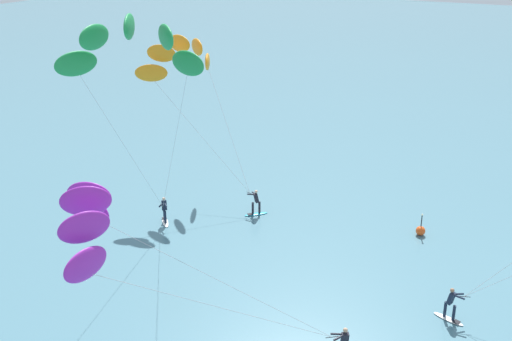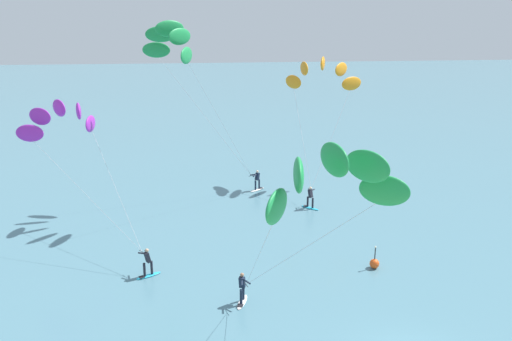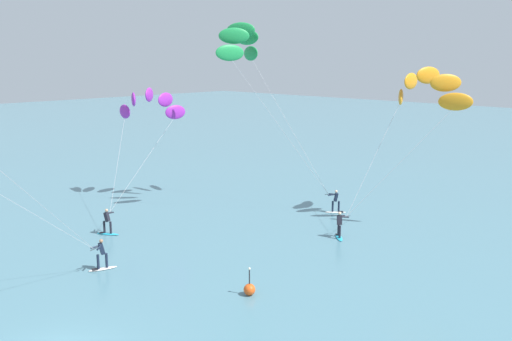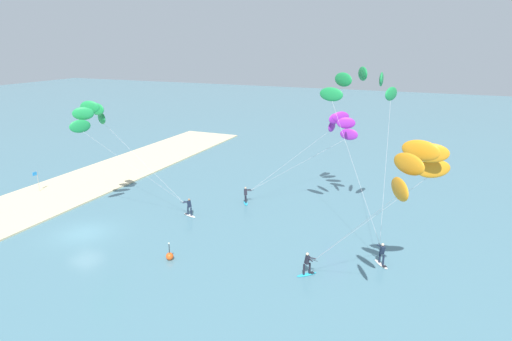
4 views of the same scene
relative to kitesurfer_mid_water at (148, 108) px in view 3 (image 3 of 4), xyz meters
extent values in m
ellipsoid|color=white|center=(10.61, -10.73, -7.18)|extent=(0.82, 1.54, 0.08)
cube|color=black|center=(10.48, -11.12, -7.13)|extent=(0.36, 0.36, 0.02)
cylinder|color=#192338|center=(10.68, -10.52, -6.75)|extent=(0.14, 0.14, 0.78)
cylinder|color=#192338|center=(10.54, -10.94, -6.75)|extent=(0.14, 0.14, 0.78)
cube|color=#192338|center=(10.61, -10.73, -6.06)|extent=(0.39, 0.40, 0.63)
sphere|color=#9E7051|center=(10.61, -10.73, -5.64)|extent=(0.20, 0.20, 0.20)
cylinder|color=black|center=(10.77, -11.25, -5.91)|extent=(0.19, 0.54, 0.03)
cylinder|color=#192338|center=(10.79, -10.96, -5.88)|extent=(0.45, 0.53, 0.15)
cylinder|color=#192338|center=(10.58, -11.02, -5.88)|extent=(0.14, 0.61, 0.15)
cylinder|color=#B2B2B7|center=(10.95, -15.36, -2.45)|extent=(0.37, 8.22, 6.91)
cylinder|color=#B2B2B7|center=(12.89, -14.78, -2.45)|extent=(4.25, 7.06, 6.91)
ellipsoid|color=#23ADD1|center=(5.60, -7.38, -7.18)|extent=(1.47, 1.08, 0.08)
cube|color=black|center=(5.25, -7.60, -7.13)|extent=(0.39, 0.39, 0.02)
cylinder|color=black|center=(5.79, -7.27, -6.75)|extent=(0.14, 0.14, 0.78)
cylinder|color=black|center=(5.42, -7.50, -6.75)|extent=(0.14, 0.14, 0.78)
cube|color=black|center=(5.60, -7.38, -6.06)|extent=(0.43, 0.42, 0.63)
sphere|color=tan|center=(5.60, -7.38, -5.64)|extent=(0.20, 0.20, 0.20)
cylinder|color=black|center=(5.27, -6.94, -5.91)|extent=(0.36, 0.46, 0.03)
cylinder|color=black|center=(5.35, -7.23, -5.88)|extent=(0.56, 0.39, 0.15)
cylinder|color=black|center=(5.53, -7.10, -5.88)|extent=(0.25, 0.60, 0.15)
ellipsoid|color=purple|center=(1.38, 1.54, -0.37)|extent=(0.56, 1.80, 1.10)
ellipsoid|color=purple|center=(0.78, 1.09, 0.59)|extent=(0.76, 1.79, 1.10)
ellipsoid|color=purple|center=(-0.24, 0.31, 0.96)|extent=(1.32, 1.60, 1.10)
ellipsoid|color=purple|center=(-1.26, -0.46, 0.59)|extent=(1.69, 1.17, 1.10)
ellipsoid|color=purple|center=(-1.86, -0.92, -0.37)|extent=(1.80, 0.56, 1.10)
cylinder|color=#B2B2B7|center=(3.33, -2.70, -3.29)|extent=(3.91, 8.50, 5.25)
cylinder|color=#B2B2B7|center=(1.71, -3.93, -3.29)|extent=(7.15, 6.04, 5.25)
ellipsoid|color=#23ADD1|center=(16.58, 2.22, -7.18)|extent=(1.32, 1.31, 0.08)
cube|color=black|center=(16.29, 2.51, -7.13)|extent=(0.40, 0.40, 0.02)
cylinder|color=black|center=(16.74, 2.07, -6.75)|extent=(0.14, 0.14, 0.78)
cylinder|color=black|center=(16.42, 2.38, -6.75)|extent=(0.14, 0.14, 0.78)
cube|color=black|center=(16.58, 2.22, -6.06)|extent=(0.44, 0.44, 0.63)
sphere|color=beige|center=(16.58, 2.22, -5.64)|extent=(0.20, 0.20, 0.20)
cylinder|color=black|center=(16.74, 2.75, -5.91)|extent=(0.19, 0.53, 0.03)
cylinder|color=black|center=(16.56, 2.52, -5.88)|extent=(0.14, 0.61, 0.15)
cylinder|color=black|center=(16.77, 2.45, -5.88)|extent=(0.45, 0.52, 0.15)
ellipsoid|color=orange|center=(20.83, 8.04, 1.12)|extent=(1.96, 1.24, 1.10)
ellipsoid|color=orange|center=(20.00, 8.30, 2.23)|extent=(1.55, 1.78, 1.10)
ellipsoid|color=orange|center=(18.58, 8.73, 2.66)|extent=(0.91, 2.05, 1.10)
ellipsoid|color=orange|center=(17.16, 9.17, 2.23)|extent=(0.51, 2.07, 1.10)
ellipsoid|color=orange|center=(16.33, 9.43, 1.12)|extent=(1.24, 1.96, 1.10)
cylinder|color=#B2B2B7|center=(18.79, 5.39, -2.54)|extent=(4.11, 5.31, 6.74)
cylinder|color=#B2B2B7|center=(16.53, 6.09, -2.54)|extent=(0.43, 6.69, 6.74)
ellipsoid|color=white|center=(13.10, 6.70, -7.18)|extent=(1.36, 1.26, 0.08)
cube|color=black|center=(13.41, 6.98, -7.13)|extent=(0.40, 0.40, 0.02)
cylinder|color=#192338|center=(12.94, 6.56, -6.75)|extent=(0.14, 0.14, 0.78)
cylinder|color=#192338|center=(13.27, 6.85, -6.75)|extent=(0.14, 0.14, 0.78)
cube|color=#192338|center=(13.10, 6.70, -6.06)|extent=(0.44, 0.44, 0.63)
sphere|color=beige|center=(13.10, 6.70, -5.64)|extent=(0.20, 0.20, 0.20)
cylinder|color=black|center=(12.61, 6.45, -5.91)|extent=(0.50, 0.28, 0.03)
cylinder|color=#192338|center=(12.91, 6.48, -5.88)|extent=(0.46, 0.52, 0.15)
cylinder|color=#192338|center=(12.81, 6.67, -5.88)|extent=(0.61, 0.15, 0.15)
ellipsoid|color=#1E9347|center=(5.66, 5.56, 4.09)|extent=(2.12, 0.94, 1.10)
ellipsoid|color=#1E9347|center=(6.07, 4.76, 5.24)|extent=(2.15, 0.51, 1.10)
ellipsoid|color=#1E9347|center=(6.79, 3.40, 5.69)|extent=(2.03, 1.27, 1.10)
ellipsoid|color=#1E9347|center=(7.50, 2.03, 5.24)|extent=(1.61, 1.84, 1.10)
ellipsoid|color=#1E9347|center=(7.92, 1.23, 4.09)|extent=(0.94, 2.12, 1.10)
cylinder|color=#B2B2B7|center=(9.14, 6.01, -1.06)|extent=(6.97, 0.90, 9.71)
cylinder|color=#B2B2B7|center=(10.27, 3.84, -1.06)|extent=(4.71, 5.24, 9.71)
sphere|color=#EA5119|center=(18.44, -7.62, -6.94)|extent=(0.56, 0.56, 0.56)
cylinder|color=#262628|center=(18.44, -7.62, -6.31)|extent=(0.06, 0.06, 0.70)
sphere|color=#F2F2CC|center=(18.44, -7.62, -5.90)|extent=(0.12, 0.12, 0.12)
camera|label=1|loc=(-15.01, -13.67, 9.82)|focal=43.79mm
camera|label=2|loc=(8.89, -35.83, 7.54)|focal=39.13mm
camera|label=3|loc=(35.36, -24.80, 3.76)|focal=38.43mm
camera|label=4|loc=(42.69, 9.66, 8.22)|focal=30.97mm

